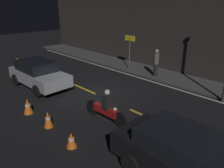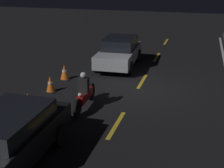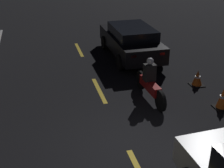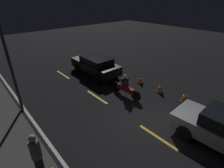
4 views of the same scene
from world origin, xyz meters
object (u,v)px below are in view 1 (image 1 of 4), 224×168
object	(u,v)px
motorcycle	(106,108)
shop_sign	(130,45)
pedestrian	(156,63)
traffic_cone_near	(28,107)
hatchback_silver	(38,73)
traffic_cone_mid	(48,120)
van_black	(191,159)
traffic_cone_far	(71,140)

from	to	relation	value
motorcycle	shop_sign	xyz separation A→B (m)	(-4.36, 6.16, 1.23)
motorcycle	pedestrian	size ratio (longest dim) A/B	1.31
traffic_cone_near	hatchback_silver	bearing A→B (deg)	145.97
traffic_cone_near	pedestrian	distance (m)	8.16
traffic_cone_mid	van_black	bearing A→B (deg)	14.97
pedestrian	shop_sign	distance (m)	2.53
hatchback_silver	pedestrian	size ratio (longest dim) A/B	2.41
traffic_cone_far	traffic_cone_mid	bearing A→B (deg)	178.02
traffic_cone_mid	pedestrian	world-z (taller)	pedestrian
hatchback_silver	van_black	bearing A→B (deg)	-5.05
hatchback_silver	traffic_cone_mid	size ratio (longest dim) A/B	6.12
hatchback_silver	motorcycle	bearing A→B (deg)	-0.73
traffic_cone_far	shop_sign	bearing A→B (deg)	121.01
van_black	pedestrian	xyz separation A→B (m)	(-5.93, 6.63, 0.24)
motorcycle	traffic_cone_near	size ratio (longest dim) A/B	3.19
van_black	motorcycle	bearing A→B (deg)	171.06
hatchback_silver	shop_sign	size ratio (longest dim) A/B	1.74
hatchback_silver	motorcycle	world-z (taller)	hatchback_silver
hatchback_silver	shop_sign	world-z (taller)	shop_sign
hatchback_silver	traffic_cone_mid	bearing A→B (deg)	-24.54
hatchback_silver	van_black	xyz separation A→B (m)	(9.51, -0.42, -0.03)
traffic_cone_near	traffic_cone_far	bearing A→B (deg)	0.66
hatchback_silver	traffic_cone_near	distance (m)	3.39
traffic_cone_far	hatchback_silver	bearing A→B (deg)	163.20
motorcycle	traffic_cone_far	xyz separation A→B (m)	(0.55, -2.01, -0.29)
hatchback_silver	pedestrian	xyz separation A→B (m)	(3.58, 6.21, 0.20)
van_black	shop_sign	size ratio (longest dim) A/B	1.81
van_black	traffic_cone_near	distance (m)	6.90
pedestrian	traffic_cone_mid	bearing A→B (deg)	-84.10
van_black	traffic_cone_near	xyz separation A→B (m)	(-6.73, -1.46, -0.42)
traffic_cone_near	traffic_cone_mid	size ratio (longest dim) A/B	1.04
pedestrian	traffic_cone_near	bearing A→B (deg)	-95.66
van_black	traffic_cone_near	world-z (taller)	van_black
traffic_cone_far	van_black	bearing A→B (deg)	22.61
traffic_cone_far	traffic_cone_near	bearing A→B (deg)	-179.34
shop_sign	traffic_cone_near	bearing A→B (deg)	-78.98
van_black	traffic_cone_mid	bearing A→B (deg)	-165.47
van_black	motorcycle	size ratio (longest dim) A/B	1.92
shop_sign	van_black	bearing A→B (deg)	-39.02
traffic_cone_far	pedestrian	bearing A→B (deg)	107.32
hatchback_silver	motorcycle	xyz separation A→B (m)	(5.54, 0.17, -0.23)
traffic_cone_far	shop_sign	world-z (taller)	shop_sign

